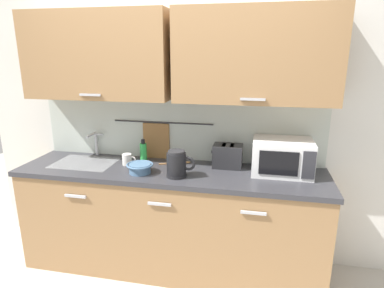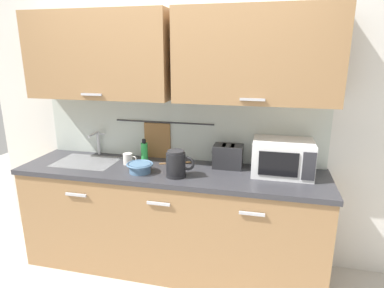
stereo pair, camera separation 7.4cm
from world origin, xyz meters
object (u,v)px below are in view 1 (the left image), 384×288
(dish_soap_bottle, at_px, (143,152))
(wooden_spoon, at_px, (179,163))
(mug_near_sink, at_px, (127,159))
(microwave, at_px, (282,157))
(electric_kettle, at_px, (177,164))
(toaster, at_px, (228,156))
(mixing_bowl, at_px, (140,168))

(dish_soap_bottle, relative_size, wooden_spoon, 0.73)
(mug_near_sink, xyz_separation_m, wooden_spoon, (0.42, 0.12, -0.04))
(dish_soap_bottle, bearing_deg, microwave, -2.99)
(electric_kettle, height_order, dish_soap_bottle, electric_kettle)
(dish_soap_bottle, bearing_deg, mug_near_sink, -129.22)
(dish_soap_bottle, relative_size, toaster, 0.77)
(toaster, distance_m, wooden_spoon, 0.43)
(microwave, xyz_separation_m, electric_kettle, (-0.79, -0.24, -0.03))
(electric_kettle, distance_m, mug_near_sink, 0.52)
(mixing_bowl, bearing_deg, wooden_spoon, 48.85)
(dish_soap_bottle, bearing_deg, mixing_bowl, -75.72)
(toaster, bearing_deg, electric_kettle, -139.97)
(microwave, relative_size, wooden_spoon, 1.72)
(dish_soap_bottle, relative_size, mug_near_sink, 1.63)
(microwave, xyz_separation_m, dish_soap_bottle, (-1.17, 0.06, -0.05))
(microwave, xyz_separation_m, mixing_bowl, (-1.10, -0.23, -0.09))
(electric_kettle, distance_m, dish_soap_bottle, 0.49)
(dish_soap_bottle, xyz_separation_m, toaster, (0.74, -0.00, 0.01))
(microwave, distance_m, mixing_bowl, 1.13)
(dish_soap_bottle, height_order, mug_near_sink, dish_soap_bottle)
(mug_near_sink, height_order, toaster, toaster)
(electric_kettle, relative_size, dish_soap_bottle, 1.16)
(dish_soap_bottle, distance_m, mug_near_sink, 0.16)
(dish_soap_bottle, distance_m, toaster, 0.74)
(microwave, bearing_deg, mixing_bowl, -168.28)
(dish_soap_bottle, bearing_deg, wooden_spoon, -1.16)
(microwave, height_order, mug_near_sink, microwave)
(toaster, bearing_deg, microwave, -7.50)
(toaster, bearing_deg, mixing_bowl, -156.85)
(electric_kettle, bearing_deg, wooden_spoon, 101.53)
(dish_soap_bottle, bearing_deg, electric_kettle, -38.66)
(mixing_bowl, relative_size, toaster, 0.84)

